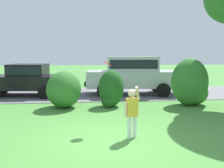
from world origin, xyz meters
The scene contains 9 objects.
ground_plane centered at (0.00, 0.00, 0.00)m, with size 80.00×80.00×0.00m, color #478438.
driveway_strip centered at (0.00, 6.99, 0.01)m, with size 28.00×4.40×0.02m, color slate.
shrub_centre_left centered at (-1.38, 3.89, 0.70)m, with size 1.32×1.48×1.40m.
shrub_centre centered at (0.43, 3.93, 0.67)m, with size 0.99×1.01×1.43m.
shrub_centre_right centered at (3.62, 3.85, 0.83)m, with size 1.54×1.36×1.88m.
parked_sedan centered at (-3.54, 6.86, 0.85)m, with size 4.53×2.36×1.56m.
parked_suv centered at (1.79, 6.77, 1.08)m, with size 4.85×2.44×1.92m.
child_thrower centered at (0.57, 0.15, 0.72)m, with size 0.43×0.32×1.29m.
frisbee centered at (0.05, 1.13, 1.79)m, with size 0.25×0.28×0.17m.
Camera 1 is at (-0.53, -5.77, 2.06)m, focal length 40.48 mm.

